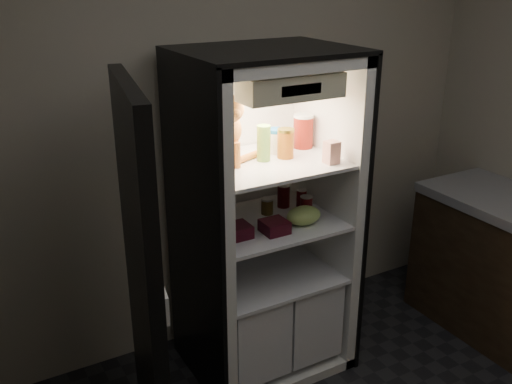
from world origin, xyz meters
TOP-DOWN VIEW (x-y plane):
  - room_shell at (0.00, 0.00)m, footprint 3.60×3.60m
  - refrigerator at (0.00, 1.38)m, footprint 0.90×0.72m
  - fridge_door at (-0.85, 0.94)m, footprint 0.22×0.87m
  - tabby_cat at (-0.22, 1.41)m, footprint 0.34×0.39m
  - parmesan_shaker at (-0.02, 1.33)m, footprint 0.07×0.07m
  - mayo_tub at (0.11, 1.42)m, footprint 0.10×0.10m
  - salsa_jar at (0.11, 1.32)m, footprint 0.09×0.09m
  - pepper_jar at (0.29, 1.43)m, footprint 0.11×0.11m
  - cream_carton at (0.27, 1.12)m, footprint 0.07×0.07m
  - soda_can_a at (0.18, 1.45)m, footprint 0.07×0.07m
  - soda_can_b at (0.27, 1.38)m, footprint 0.06×0.06m
  - soda_can_c at (0.21, 1.25)m, footprint 0.07×0.07m
  - condiment_jar at (0.04, 1.40)m, footprint 0.07×0.07m
  - grape_bag at (0.15, 1.18)m, footprint 0.20×0.15m
  - berry_box_left at (-0.24, 1.22)m, footprint 0.13×0.13m
  - berry_box_right at (-0.05, 1.17)m, footprint 0.13×0.13m

SIDE VIEW (x-z plane):
  - refrigerator at x=0.00m, z-range -0.15..1.73m
  - fridge_door at x=-0.85m, z-range -0.01..1.84m
  - berry_box_left at x=-0.24m, z-range 0.94..1.01m
  - berry_box_right at x=-0.05m, z-range 0.94..1.01m
  - condiment_jar at x=0.04m, z-range 0.94..1.03m
  - grape_bag at x=0.15m, z-range 0.94..1.04m
  - soda_can_b at x=0.27m, z-range 0.94..1.05m
  - soda_can_c at x=0.21m, z-range 0.94..1.07m
  - soda_can_a at x=0.18m, z-range 0.94..1.08m
  - cream_carton at x=0.27m, z-range 1.29..1.41m
  - mayo_tub at x=0.11m, z-range 1.29..1.43m
  - salsa_jar at x=0.11m, z-range 1.29..1.45m
  - pepper_jar at x=0.29m, z-range 1.29..1.48m
  - parmesan_shaker at x=-0.02m, z-range 1.29..1.48m
  - tabby_cat at x=-0.22m, z-range 1.24..1.65m
  - room_shell at x=0.00m, z-range -0.18..3.42m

